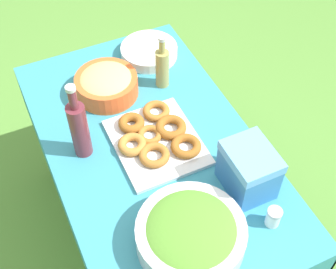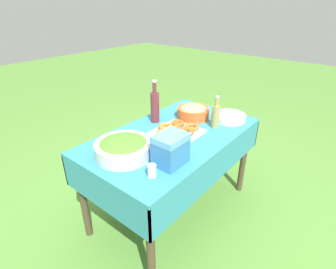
{
  "view_description": "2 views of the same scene",
  "coord_description": "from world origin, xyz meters",
  "px_view_note": "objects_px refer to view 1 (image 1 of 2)",
  "views": [
    {
      "loc": [
        -1.04,
        0.41,
        2.09
      ],
      "look_at": [
        -0.06,
        -0.04,
        0.82
      ],
      "focal_mm": 50.0,
      "sensor_mm": 36.0,
      "label": 1
    },
    {
      "loc": [
        -1.32,
        -1.04,
        1.56
      ],
      "look_at": [
        -0.07,
        -0.01,
        0.74
      ],
      "focal_mm": 28.0,
      "sensor_mm": 36.0,
      "label": 2
    }
  ],
  "objects_px": {
    "wine_bottle": "(79,128)",
    "donut_platter": "(156,138)",
    "pasta_bowl": "(106,84)",
    "plate_stack": "(149,51)",
    "cooler_box": "(249,170)",
    "olive_oil_bottle": "(162,67)",
    "salad_bowl": "(191,234)"
  },
  "relations": [
    {
      "from": "salad_bowl",
      "to": "pasta_bowl",
      "type": "xyz_separation_m",
      "value": [
        0.76,
        0.01,
        -0.0
      ]
    },
    {
      "from": "wine_bottle",
      "to": "donut_platter",
      "type": "bearing_deg",
      "value": -104.99
    },
    {
      "from": "cooler_box",
      "to": "donut_platter",
      "type": "bearing_deg",
      "value": 32.53
    },
    {
      "from": "salad_bowl",
      "to": "wine_bottle",
      "type": "height_order",
      "value": "wine_bottle"
    },
    {
      "from": "salad_bowl",
      "to": "plate_stack",
      "type": "height_order",
      "value": "salad_bowl"
    },
    {
      "from": "cooler_box",
      "to": "wine_bottle",
      "type": "bearing_deg",
      "value": 50.24
    },
    {
      "from": "olive_oil_bottle",
      "to": "wine_bottle",
      "type": "relative_size",
      "value": 0.74
    },
    {
      "from": "pasta_bowl",
      "to": "plate_stack",
      "type": "xyz_separation_m",
      "value": [
        0.15,
        -0.25,
        -0.03
      ]
    },
    {
      "from": "donut_platter",
      "to": "wine_bottle",
      "type": "distance_m",
      "value": 0.3
    },
    {
      "from": "salad_bowl",
      "to": "olive_oil_bottle",
      "type": "distance_m",
      "value": 0.75
    },
    {
      "from": "wine_bottle",
      "to": "cooler_box",
      "type": "distance_m",
      "value": 0.61
    },
    {
      "from": "pasta_bowl",
      "to": "donut_platter",
      "type": "distance_m",
      "value": 0.34
    },
    {
      "from": "cooler_box",
      "to": "salad_bowl",
      "type": "bearing_deg",
      "value": 112.66
    },
    {
      "from": "wine_bottle",
      "to": "plate_stack",
      "type": "bearing_deg",
      "value": -47.63
    },
    {
      "from": "salad_bowl",
      "to": "pasta_bowl",
      "type": "height_order",
      "value": "salad_bowl"
    },
    {
      "from": "donut_platter",
      "to": "olive_oil_bottle",
      "type": "xyz_separation_m",
      "value": [
        0.28,
        -0.15,
        0.07
      ]
    },
    {
      "from": "plate_stack",
      "to": "cooler_box",
      "type": "bearing_deg",
      "value": -177.95
    },
    {
      "from": "plate_stack",
      "to": "wine_bottle",
      "type": "relative_size",
      "value": 0.76
    },
    {
      "from": "cooler_box",
      "to": "plate_stack",
      "type": "bearing_deg",
      "value": 2.05
    },
    {
      "from": "salad_bowl",
      "to": "cooler_box",
      "type": "bearing_deg",
      "value": -67.34
    },
    {
      "from": "pasta_bowl",
      "to": "cooler_box",
      "type": "distance_m",
      "value": 0.7
    },
    {
      "from": "olive_oil_bottle",
      "to": "wine_bottle",
      "type": "height_order",
      "value": "wine_bottle"
    },
    {
      "from": "pasta_bowl",
      "to": "cooler_box",
      "type": "relative_size",
      "value": 1.37
    },
    {
      "from": "salad_bowl",
      "to": "olive_oil_bottle",
      "type": "height_order",
      "value": "olive_oil_bottle"
    },
    {
      "from": "olive_oil_bottle",
      "to": "donut_platter",
      "type": "bearing_deg",
      "value": 151.33
    },
    {
      "from": "pasta_bowl",
      "to": "plate_stack",
      "type": "bearing_deg",
      "value": -59.8
    },
    {
      "from": "donut_platter",
      "to": "cooler_box",
      "type": "xyz_separation_m",
      "value": [
        -0.32,
        -0.2,
        0.07
      ]
    },
    {
      "from": "plate_stack",
      "to": "olive_oil_bottle",
      "type": "relative_size",
      "value": 1.03
    },
    {
      "from": "plate_stack",
      "to": "wine_bottle",
      "type": "distance_m",
      "value": 0.6
    },
    {
      "from": "wine_bottle",
      "to": "cooler_box",
      "type": "xyz_separation_m",
      "value": [
        -0.39,
        -0.47,
        -0.04
      ]
    },
    {
      "from": "wine_bottle",
      "to": "salad_bowl",
      "type": "bearing_deg",
      "value": -159.05
    },
    {
      "from": "donut_platter",
      "to": "pasta_bowl",
      "type": "bearing_deg",
      "value": 13.5
    }
  ]
}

